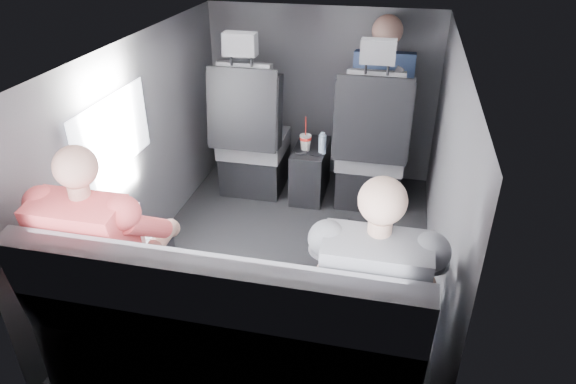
% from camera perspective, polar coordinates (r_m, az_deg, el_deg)
% --- Properties ---
extents(floor, '(2.60, 2.60, 0.00)m').
position_cam_1_polar(floor, '(3.33, -0.36, -7.39)').
color(floor, black).
rests_on(floor, ground).
extents(ceiling, '(2.60, 2.60, 0.00)m').
position_cam_1_polar(ceiling, '(2.75, -0.46, 15.89)').
color(ceiling, '#B2B2AD').
rests_on(ceiling, panel_back).
extents(panel_left, '(0.02, 2.60, 1.35)m').
position_cam_1_polar(panel_left, '(3.28, -15.96, 4.52)').
color(panel_left, '#56565B').
rests_on(panel_left, floor).
extents(panel_right, '(0.02, 2.60, 1.35)m').
position_cam_1_polar(panel_right, '(2.93, 17.04, 1.29)').
color(panel_right, '#56565B').
rests_on(panel_right, floor).
extents(panel_front, '(1.80, 0.02, 1.35)m').
position_cam_1_polar(panel_front, '(4.16, 3.72, 10.80)').
color(panel_front, '#56565B').
rests_on(panel_front, floor).
extents(panel_back, '(1.80, 0.02, 1.35)m').
position_cam_1_polar(panel_back, '(1.94, -9.36, -13.56)').
color(panel_back, '#56565B').
rests_on(panel_back, floor).
extents(side_window, '(0.02, 0.75, 0.42)m').
position_cam_1_polar(side_window, '(2.95, -18.82, 6.05)').
color(side_window, white).
rests_on(side_window, panel_left).
extents(seatbelt, '(0.35, 0.11, 0.59)m').
position_cam_1_polar(seatbelt, '(3.48, 9.46, 8.94)').
color(seatbelt, black).
rests_on(seatbelt, front_seat_right).
extents(front_seat_left, '(0.52, 0.58, 1.26)m').
position_cam_1_polar(front_seat_left, '(3.93, -4.03, 5.39)').
color(front_seat_left, black).
rests_on(front_seat_left, floor).
extents(front_seat_right, '(0.52, 0.58, 1.26)m').
position_cam_1_polar(front_seat_right, '(3.79, 9.17, 4.13)').
color(front_seat_right, black).
rests_on(front_seat_right, floor).
extents(center_console, '(0.24, 0.48, 0.41)m').
position_cam_1_polar(center_console, '(3.96, 2.50, 2.39)').
color(center_console, black).
rests_on(center_console, floor).
extents(rear_bench, '(1.60, 0.57, 0.92)m').
position_cam_1_polar(rear_bench, '(2.35, -6.48, -16.35)').
color(rear_bench, slate).
rests_on(rear_bench, floor).
extents(soda_cup, '(0.09, 0.09, 0.26)m').
position_cam_1_polar(soda_cup, '(3.79, 1.95, 5.59)').
color(soda_cup, white).
rests_on(soda_cup, center_console).
extents(water_bottle, '(0.06, 0.06, 0.16)m').
position_cam_1_polar(water_bottle, '(3.74, 3.85, 5.37)').
color(water_bottle, '#AACBE7').
rests_on(water_bottle, center_console).
extents(laptop_white, '(0.39, 0.44, 0.24)m').
position_cam_1_polar(laptop_white, '(2.54, -18.20, -4.56)').
color(laptop_white, silver).
rests_on(laptop_white, passenger_rear_left).
extents(laptop_black, '(0.42, 0.43, 0.25)m').
position_cam_1_polar(laptop_black, '(2.29, 10.40, -7.43)').
color(laptop_black, black).
rests_on(laptop_black, passenger_rear_right).
extents(passenger_rear_left, '(0.48, 0.61, 1.20)m').
position_cam_1_polar(passenger_rear_left, '(2.43, -19.06, -6.74)').
color(passenger_rear_left, '#2F3034').
rests_on(passenger_rear_left, rear_bench).
extents(passenger_rear_right, '(0.48, 0.61, 1.19)m').
position_cam_1_polar(passenger_rear_right, '(2.13, 9.46, -11.11)').
color(passenger_rear_right, navy).
rests_on(passenger_rear_right, rear_bench).
extents(passenger_front_right, '(0.43, 0.43, 0.91)m').
position_cam_1_polar(passenger_front_right, '(3.90, 10.35, 10.47)').
color(passenger_front_right, navy).
rests_on(passenger_front_right, front_seat_right).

